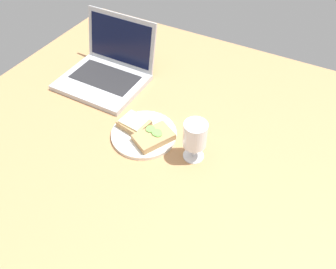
% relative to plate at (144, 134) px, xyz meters
% --- Properties ---
extents(wooden_table, '(1.40, 1.40, 0.03)m').
position_rel_plate_xyz_m(wooden_table, '(0.04, -0.03, -0.02)').
color(wooden_table, '#B27F51').
rests_on(wooden_table, ground).
extents(plate, '(0.21, 0.21, 0.01)m').
position_rel_plate_xyz_m(plate, '(0.00, 0.00, 0.00)').
color(plate, silver).
rests_on(plate, wooden_table).
extents(sandwich_with_cucumber, '(0.12, 0.14, 0.03)m').
position_rel_plate_xyz_m(sandwich_with_cucumber, '(0.04, -0.01, 0.02)').
color(sandwich_with_cucumber, '#A88456').
rests_on(sandwich_with_cucumber, plate).
extents(sandwich_with_cheese, '(0.10, 0.09, 0.03)m').
position_rel_plate_xyz_m(sandwich_with_cheese, '(-0.04, 0.01, 0.02)').
color(sandwich_with_cheese, '#A88456').
rests_on(sandwich_with_cheese, plate).
extents(wine_glass, '(0.07, 0.07, 0.14)m').
position_rel_plate_xyz_m(wine_glass, '(0.18, -0.00, 0.08)').
color(wine_glass, white).
rests_on(wine_glass, wooden_table).
extents(laptop, '(0.30, 0.29, 0.21)m').
position_rel_plate_xyz_m(laptop, '(-0.28, 0.19, 0.03)').
color(laptop, '#ADAFB5').
rests_on(laptop, wooden_table).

